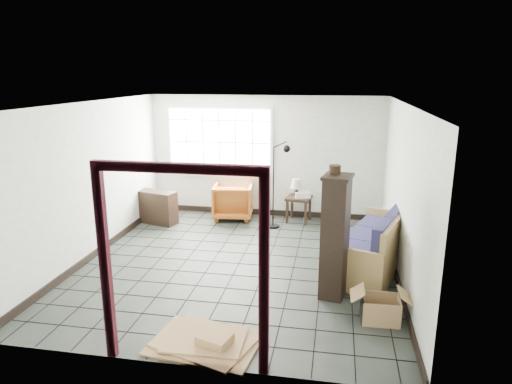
% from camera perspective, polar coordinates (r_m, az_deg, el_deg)
% --- Properties ---
extents(ground, '(5.50, 5.50, 0.00)m').
position_cam_1_polar(ground, '(7.60, -2.14, -8.94)').
color(ground, black).
rests_on(ground, ground).
extents(room_shell, '(5.02, 5.52, 2.61)m').
position_cam_1_polar(room_shell, '(7.13, -2.22, 3.63)').
color(room_shell, '#ACB2AB').
rests_on(room_shell, ground).
extents(window_panel, '(2.32, 0.08, 1.52)m').
position_cam_1_polar(window_panel, '(9.94, -4.57, 6.25)').
color(window_panel, silver).
rests_on(window_panel, ground).
extents(doorway_trim, '(1.80, 0.08, 2.20)m').
position_cam_1_polar(doorway_trim, '(4.68, -9.37, -6.31)').
color(doorway_trim, '#340B16').
rests_on(doorway_trim, ground).
extents(futon_sofa, '(1.50, 2.36, 0.98)m').
position_cam_1_polar(futon_sofa, '(7.59, 14.96, -6.60)').
color(futon_sofa, olive).
rests_on(futon_sofa, ground).
extents(armchair, '(0.89, 0.84, 0.83)m').
position_cam_1_polar(armchair, '(9.81, -2.86, -0.90)').
color(armchair, maroon).
rests_on(armchair, ground).
extents(side_table, '(0.56, 0.56, 0.54)m').
position_cam_1_polar(side_table, '(9.59, 5.37, -1.14)').
color(side_table, black).
rests_on(side_table, ground).
extents(table_lamp, '(0.24, 0.24, 0.38)m').
position_cam_1_polar(table_lamp, '(9.50, 5.08, 0.94)').
color(table_lamp, black).
rests_on(table_lamp, side_table).
extents(projector, '(0.36, 0.31, 0.11)m').
position_cam_1_polar(projector, '(9.53, 5.81, -0.33)').
color(projector, silver).
rests_on(projector, side_table).
extents(floor_lamp, '(0.49, 0.31, 1.78)m').
position_cam_1_polar(floor_lamp, '(9.03, 2.94, 1.22)').
color(floor_lamp, black).
rests_on(floor_lamp, ground).
extents(console_shelf, '(0.94, 0.56, 0.68)m').
position_cam_1_polar(console_shelf, '(9.72, -12.37, -1.84)').
color(console_shelf, black).
rests_on(console_shelf, ground).
extents(tall_shelf, '(0.45, 0.54, 1.74)m').
position_cam_1_polar(tall_shelf, '(6.34, 9.86, -5.45)').
color(tall_shelf, black).
rests_on(tall_shelf, ground).
extents(pot, '(0.18, 0.18, 0.12)m').
position_cam_1_polar(pot, '(6.17, 9.83, 2.78)').
color(pot, black).
rests_on(pot, tall_shelf).
extents(open_box, '(0.76, 0.39, 0.43)m').
position_cam_1_polar(open_box, '(6.14, 15.26, -13.93)').
color(open_box, '#946947').
rests_on(open_box, ground).
extents(cardboard_pile, '(1.32, 1.09, 0.18)m').
position_cam_1_polar(cardboard_pile, '(5.56, -6.22, -18.03)').
color(cardboard_pile, '#946947').
rests_on(cardboard_pile, ground).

